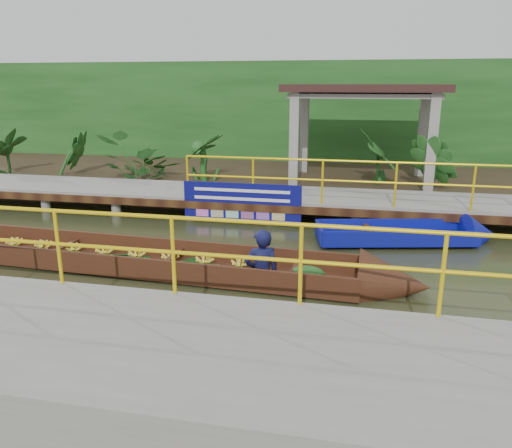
# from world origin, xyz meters

# --- Properties ---
(ground) EXTENTS (80.00, 80.00, 0.00)m
(ground) POSITION_xyz_m (0.00, 0.00, 0.00)
(ground) COLOR #292F17
(ground) RESTS_ON ground
(land_strip) EXTENTS (30.00, 8.00, 0.45)m
(land_strip) POSITION_xyz_m (0.00, 7.50, 0.23)
(land_strip) COLOR #2F2417
(land_strip) RESTS_ON ground
(far_dock) EXTENTS (16.00, 2.06, 1.66)m
(far_dock) POSITION_xyz_m (0.02, 3.43, 0.48)
(far_dock) COLOR gray
(far_dock) RESTS_ON ground
(near_dock) EXTENTS (18.00, 2.40, 1.73)m
(near_dock) POSITION_xyz_m (1.00, -4.20, 0.30)
(near_dock) COLOR gray
(near_dock) RESTS_ON ground
(pavilion) EXTENTS (4.40, 3.00, 3.00)m
(pavilion) POSITION_xyz_m (3.00, 6.30, 2.82)
(pavilion) COLOR gray
(pavilion) RESTS_ON ground
(foliage_backdrop) EXTENTS (30.00, 0.80, 4.00)m
(foliage_backdrop) POSITION_xyz_m (0.00, 10.00, 2.00)
(foliage_backdrop) COLOR #184315
(foliage_backdrop) RESTS_ON ground
(vendor_boat) EXTENTS (11.05, 1.62, 2.08)m
(vendor_boat) POSITION_xyz_m (-1.07, -0.72, 0.21)
(vendor_boat) COLOR #371D0F
(vendor_boat) RESTS_ON ground
(moored_blue_boat) EXTENTS (3.85, 1.75, 0.89)m
(moored_blue_boat) POSITION_xyz_m (4.68, 1.95, 0.16)
(moored_blue_boat) COLOR #0C1288
(moored_blue_boat) RESTS_ON ground
(blue_banner) EXTENTS (2.82, 0.04, 0.88)m
(blue_banner) POSITION_xyz_m (0.34, 2.48, 0.56)
(blue_banner) COLOR #0C0D66
(blue_banner) RESTS_ON ground
(tropical_plants) EXTENTS (14.19, 1.19, 1.48)m
(tropical_plants) POSITION_xyz_m (-1.75, 5.30, 1.19)
(tropical_plants) COLOR #184315
(tropical_plants) RESTS_ON ground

